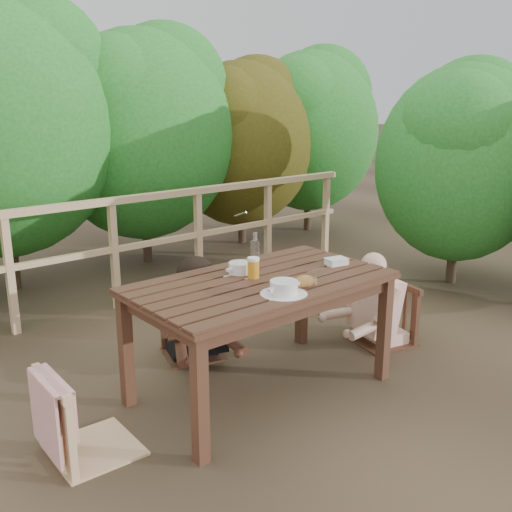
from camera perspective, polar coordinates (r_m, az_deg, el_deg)
ground at (r=3.94m, az=0.48°, el=-12.88°), size 60.00×60.00×0.00m
table at (r=3.78m, az=0.49°, el=-7.89°), size 1.61×0.91×0.75m
chair_left at (r=3.25m, az=-15.96°, el=-10.83°), size 0.47×0.47×0.92m
chair_far at (r=4.29m, az=-6.24°, el=-4.43°), size 0.52×0.52×0.84m
chair_right at (r=4.60m, az=12.27°, el=-3.14°), size 0.52×0.52×0.86m
woman at (r=4.25m, az=-6.46°, el=-2.04°), size 0.64×0.71×1.20m
diner_right at (r=4.57m, az=12.62°, el=-1.08°), size 0.69×0.61×1.20m
railing at (r=5.33m, az=-13.58°, el=0.15°), size 5.60×0.10×1.01m
hedge_row at (r=6.42m, az=-16.10°, el=15.10°), size 6.60×1.60×3.80m
soup_near at (r=3.38m, az=2.72°, el=-3.16°), size 0.27×0.27×0.09m
soup_far at (r=3.77m, az=-1.53°, el=-1.25°), size 0.25×0.25×0.08m
bread_roll at (r=3.52m, az=4.68°, el=-2.52°), size 0.13×0.10×0.08m
beer_glass at (r=3.65m, az=-0.26°, el=-1.26°), size 0.08×0.08×0.15m
bottle at (r=3.80m, az=-0.08°, el=0.33°), size 0.06×0.06×0.26m
tumbler at (r=3.50m, az=5.40°, el=-2.68°), size 0.06×0.06×0.07m
butter_tub at (r=3.99m, az=7.80°, el=-0.63°), size 0.16×0.13×0.06m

